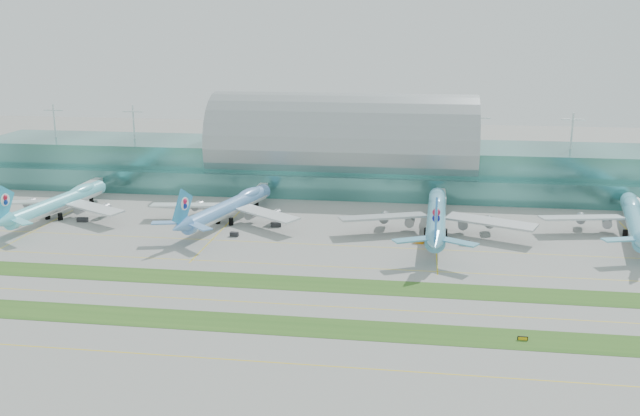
% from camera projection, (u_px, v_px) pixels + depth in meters
% --- Properties ---
extents(ground, '(700.00, 700.00, 0.00)m').
position_uv_depth(ground, '(293.00, 286.00, 205.62)').
color(ground, gray).
rests_on(ground, ground).
extents(terminal, '(340.00, 69.10, 36.00)m').
position_uv_depth(terminal, '(343.00, 157.00, 325.41)').
color(terminal, '#3D7A75').
rests_on(terminal, ground).
extents(grass_strip_near, '(420.00, 12.00, 0.08)m').
position_uv_depth(grass_strip_near, '(273.00, 325.00, 178.79)').
color(grass_strip_near, '#2D591E').
rests_on(grass_strip_near, ground).
extents(grass_strip_far, '(420.00, 12.00, 0.08)m').
position_uv_depth(grass_strip_far, '(294.00, 283.00, 207.53)').
color(grass_strip_far, '#2D591E').
rests_on(grass_strip_far, ground).
extents(taxiline_a, '(420.00, 0.35, 0.01)m').
position_uv_depth(taxiline_a, '(255.00, 361.00, 159.64)').
color(taxiline_a, yellow).
rests_on(taxiline_a, ground).
extents(taxiline_b, '(420.00, 0.35, 0.01)m').
position_uv_depth(taxiline_b, '(284.00, 304.00, 192.21)').
color(taxiline_b, yellow).
rests_on(taxiline_b, ground).
extents(taxiline_c, '(420.00, 0.35, 0.01)m').
position_uv_depth(taxiline_c, '(303.00, 265.00, 222.86)').
color(taxiline_c, yellow).
rests_on(taxiline_c, ground).
extents(taxiline_d, '(420.00, 0.35, 0.01)m').
position_uv_depth(taxiline_d, '(314.00, 244.00, 243.94)').
color(taxiline_d, yellow).
rests_on(taxiline_d, ground).
extents(airliner_a, '(61.90, 70.71, 19.47)m').
position_uv_depth(airliner_a, '(59.00, 202.00, 276.93)').
color(airliner_a, '#6BDBEB').
rests_on(airliner_a, ground).
extents(airliner_b, '(61.10, 70.55, 19.69)m').
position_uv_depth(airliner_b, '(230.00, 206.00, 270.31)').
color(airliner_b, '#6399DB').
rests_on(airliner_b, ground).
extents(airliner_c, '(70.09, 79.48, 21.89)m').
position_uv_depth(airliner_c, '(436.00, 215.00, 254.81)').
color(airliner_c, '#5DABCD').
rests_on(airliner_c, ground).
extents(airliner_d, '(64.74, 74.38, 20.58)m').
position_uv_depth(airliner_d, '(635.00, 218.00, 252.42)').
color(airliner_d, '#61B6D6').
rests_on(airliner_d, ground).
extents(gse_a, '(3.96, 2.27, 1.41)m').
position_uv_depth(gse_a, '(35.00, 217.00, 275.81)').
color(gse_a, '#C6A50B').
rests_on(gse_a, ground).
extents(gse_b, '(4.13, 2.16, 1.60)m').
position_uv_depth(gse_b, '(82.00, 220.00, 271.43)').
color(gse_b, black).
rests_on(gse_b, ground).
extents(gse_c, '(3.02, 1.70, 1.54)m').
position_uv_depth(gse_c, '(234.00, 234.00, 252.88)').
color(gse_c, black).
rests_on(gse_c, ground).
extents(gse_d, '(4.08, 2.73, 1.75)m').
position_uv_depth(gse_d, '(276.00, 224.00, 264.74)').
color(gse_d, black).
rests_on(gse_d, ground).
extents(gse_e, '(3.93, 3.01, 1.69)m').
position_uv_depth(gse_e, '(419.00, 241.00, 245.22)').
color(gse_e, '#C4730B').
rests_on(gse_e, ground).
extents(gse_f, '(3.24, 2.02, 1.58)m').
position_uv_depth(gse_f, '(465.00, 243.00, 243.22)').
color(gse_f, black).
rests_on(gse_f, ground).
extents(taxiway_sign_east, '(2.49, 0.34, 1.05)m').
position_uv_depth(taxiway_sign_east, '(523.00, 338.00, 169.95)').
color(taxiway_sign_east, black).
rests_on(taxiway_sign_east, ground).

